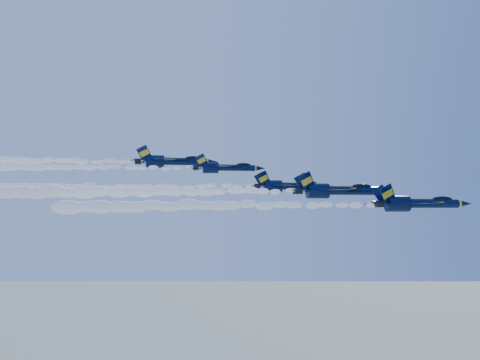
{
  "coord_description": "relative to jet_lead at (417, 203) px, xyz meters",
  "views": [
    {
      "loc": [
        -22.76,
        -85.43,
        147.46
      ],
      "look_at": [
        -9.7,
        3.04,
        153.66
      ],
      "focal_mm": 35.0,
      "sensor_mm": 36.0,
      "label": 1
    }
  ],
  "objects": [
    {
      "name": "jet_lead",
      "position": [
        0.0,
        0.0,
        0.0
      ],
      "size": [
        17.46,
        14.32,
        6.49
      ],
      "color": "black"
    },
    {
      "name": "smoke_trail_jet_lead",
      "position": [
        -32.3,
        0.0,
        -0.47
      ],
      "size": [
        49.68,
        2.22,
        2.0
      ],
      "primitive_type": "ellipsoid",
      "color": "white"
    },
    {
      "name": "smoke_trail_jet_fourth",
      "position": [
        -60.73,
        24.2,
        7.41
      ],
      "size": [
        49.68,
        1.94,
        1.75
      ],
      "primitive_type": "ellipsoid",
      "color": "white"
    },
    {
      "name": "smoke_trail_jet_fifth",
      "position": [
        -73.08,
        31.38,
        9.3
      ],
      "size": [
        49.68,
        2.35,
        2.11
      ],
      "primitive_type": "ellipsoid",
      "color": "white"
    },
    {
      "name": "jet_fifth",
      "position": [
        -40.36,
        31.38,
        9.78
      ],
      "size": [
        18.44,
        15.12,
        6.85
      ],
      "color": "black"
    },
    {
      "name": "smoke_trail_jet_third",
      "position": [
        -49.26,
        17.13,
        3.22
      ],
      "size": [
        49.68,
        2.06,
        1.85
      ],
      "primitive_type": "ellipsoid",
      "color": "white"
    },
    {
      "name": "jet_third",
      "position": [
        -17.52,
        17.13,
        3.67
      ],
      "size": [
        16.15,
        13.24,
        6.0
      ],
      "color": "black"
    },
    {
      "name": "smoke_trail_jet_second",
      "position": [
        -43.84,
        6.9,
        1.92
      ],
      "size": [
        49.68,
        2.28,
        2.05
      ],
      "primitive_type": "ellipsoid",
      "color": "white"
    },
    {
      "name": "jet_fourth",
      "position": [
        -29.39,
        24.2,
        7.86
      ],
      "size": [
        15.22,
        12.48,
        5.66
      ],
      "color": "black"
    },
    {
      "name": "jet_second",
      "position": [
        -11.35,
        6.9,
        2.39
      ],
      "size": [
        17.91,
        14.69,
        6.65
      ],
      "color": "black"
    }
  ]
}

